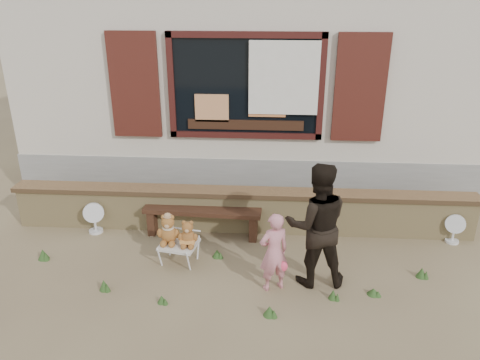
# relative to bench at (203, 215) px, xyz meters

# --- Properties ---
(ground) EXTENTS (80.00, 80.00, 0.00)m
(ground) POSITION_rel_bench_xyz_m (0.58, -0.79, -0.33)
(ground) COLOR brown
(ground) RESTS_ON ground
(shopfront) EXTENTS (8.04, 5.13, 4.00)m
(shopfront) POSITION_rel_bench_xyz_m (0.58, 3.70, 1.67)
(shopfront) COLOR #BFB19A
(shopfront) RESTS_ON ground
(brick_wall) EXTENTS (7.10, 0.36, 0.67)m
(brick_wall) POSITION_rel_bench_xyz_m (0.58, 0.21, 0.01)
(brick_wall) COLOR tan
(brick_wall) RESTS_ON ground
(bench) EXTENTS (1.79, 0.47, 0.45)m
(bench) POSITION_rel_bench_xyz_m (0.00, 0.00, 0.00)
(bench) COLOR black
(bench) RESTS_ON ground
(folding_chair) EXTENTS (0.56, 0.51, 0.30)m
(folding_chair) POSITION_rel_bench_xyz_m (-0.22, -0.80, -0.06)
(folding_chair) COLOR beige
(folding_chair) RESTS_ON ground
(teddy_bear_left) EXTENTS (0.35, 0.32, 0.42)m
(teddy_bear_left) POSITION_rel_bench_xyz_m (-0.35, -0.78, 0.18)
(teddy_bear_left) COLOR brown
(teddy_bear_left) RESTS_ON folding_chair
(teddy_bear_right) EXTENTS (0.31, 0.28, 0.37)m
(teddy_bear_right) POSITION_rel_bench_xyz_m (-0.08, -0.83, 0.15)
(teddy_bear_right) COLOR brown
(teddy_bear_right) RESTS_ON folding_chair
(child) EXTENTS (0.45, 0.39, 1.05)m
(child) POSITION_rel_bench_xyz_m (1.07, -1.32, 0.19)
(child) COLOR pink
(child) RESTS_ON ground
(adult) EXTENTS (0.84, 0.68, 1.63)m
(adult) POSITION_rel_bench_xyz_m (1.59, -1.12, 0.48)
(adult) COLOR black
(adult) RESTS_ON ground
(fan_left) EXTENTS (0.33, 0.21, 0.51)m
(fan_left) POSITION_rel_bench_xyz_m (-1.67, -0.04, -0.08)
(fan_left) COLOR silver
(fan_left) RESTS_ON ground
(fan_right) EXTENTS (0.30, 0.19, 0.46)m
(fan_right) POSITION_rel_bench_xyz_m (3.74, 0.01, -0.10)
(fan_right) COLOR silver
(fan_right) RESTS_ON ground
(grass_tufts) EXTENTS (5.29, 1.36, 0.15)m
(grass_tufts) POSITION_rel_bench_xyz_m (0.47, -1.24, -0.27)
(grass_tufts) COLOR #2C4D1E
(grass_tufts) RESTS_ON ground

